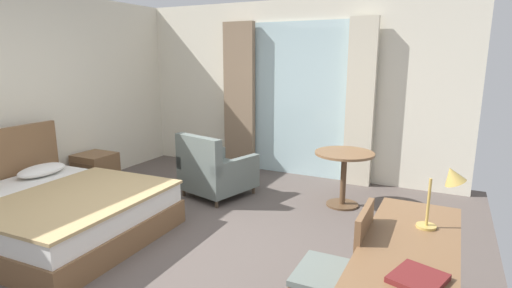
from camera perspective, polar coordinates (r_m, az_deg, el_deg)
The scene contains 13 objects.
ground at distance 4.02m, azimuth -11.77°, elevation -15.26°, with size 5.60×6.45×0.10m, color #564C47.
wall_back at distance 6.18m, azimuth 4.86°, elevation 7.86°, with size 5.20×0.12×2.63m, color silver.
balcony_glass_door at distance 6.06m, azimuth 6.05°, elevation 6.25°, with size 1.47×0.02×2.32m, color silver.
curtain_panel_left at distance 6.37m, azimuth -2.41°, elevation 6.68°, with size 0.52×0.10×2.33m, color #897056.
curtain_panel_right at distance 5.71m, azimuth 14.77°, elevation 5.62°, with size 0.38×0.10×2.33m, color beige.
bed at distance 4.62m, azimuth -27.33°, elevation -8.55°, with size 2.07×1.77×1.01m.
nightstand at distance 6.06m, azimuth -22.07°, elevation -3.48°, with size 0.49×0.47×0.47m.
writing_desk at distance 2.52m, azimuth 21.05°, elevation -15.34°, with size 0.54×1.50×0.76m.
desk_chair at distance 2.70m, azimuth 12.46°, elevation -16.77°, with size 0.44×0.45×0.91m.
desk_lamp at distance 2.67m, azimuth 25.92°, elevation -5.09°, with size 0.26×0.15×0.43m.
closed_book at distance 2.14m, azimuth 22.29°, elevation -17.46°, with size 0.22×0.25×0.03m, color maroon.
armchair_by_window at distance 5.23m, azimuth -5.89°, elevation -4.00°, with size 0.93×0.96×0.85m.
round_cafe_table at distance 4.93m, azimuth 12.55°, elevation -3.10°, with size 0.71×0.71×0.68m.
Camera 1 is at (2.25, -2.77, 1.80)m, focal length 27.78 mm.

